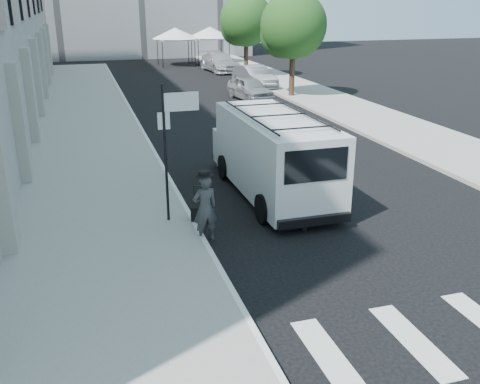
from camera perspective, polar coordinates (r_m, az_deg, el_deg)
ground at (r=11.97m, az=7.56°, el=-7.91°), size 120.00×120.00×0.00m
sidewalk_left at (r=26.17m, az=-15.95°, el=7.08°), size 4.50×48.00×0.15m
sidewalk_right at (r=32.99m, az=7.77°, el=10.20°), size 4.00×56.00×0.15m
sign_pole at (r=13.29m, az=-7.10°, el=7.17°), size 1.03×0.07×3.50m
tree_near at (r=32.11m, az=5.44°, el=17.03°), size 3.80×3.83×6.03m
tree_far at (r=40.59m, az=0.46°, el=17.70°), size 3.80×3.83×6.03m
tent_left at (r=48.43m, az=-6.92°, el=16.43°), size 4.00×4.00×3.20m
tent_right at (r=49.57m, az=-3.23°, el=16.62°), size 4.00×4.00×3.20m
businessman at (r=12.78m, az=-3.76°, el=-1.78°), size 0.65×0.46×1.67m
briefcase at (r=13.80m, az=6.87°, el=-3.18°), size 0.26×0.46×0.34m
suitcase at (r=13.90m, az=-4.65°, el=-2.46°), size 0.35×0.43×1.03m
cargo_van at (r=15.86m, az=3.48°, el=4.07°), size 2.28×6.34×2.37m
parked_car_a at (r=31.48m, az=1.08°, el=10.99°), size 2.07×4.06×1.32m
parked_car_b at (r=35.80m, az=1.58°, el=12.17°), size 1.94×4.51×1.44m
parked_car_c at (r=44.22m, az=-2.19°, el=13.68°), size 2.53×5.30×1.49m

